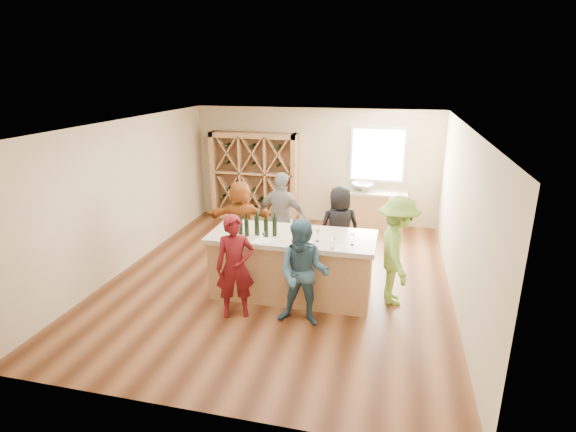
% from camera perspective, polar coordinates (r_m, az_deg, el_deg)
% --- Properties ---
extents(floor, '(6.00, 7.00, 0.10)m').
position_cam_1_polar(floor, '(8.35, -1.00, -8.22)').
color(floor, brown).
rests_on(floor, ground).
extents(ceiling, '(6.00, 7.00, 0.10)m').
position_cam_1_polar(ceiling, '(7.54, -1.12, 11.98)').
color(ceiling, white).
rests_on(ceiling, ground).
extents(wall_back, '(6.00, 0.10, 2.80)m').
position_cam_1_polar(wall_back, '(11.20, 3.50, 6.41)').
color(wall_back, beige).
rests_on(wall_back, ground).
extents(wall_front, '(6.00, 0.10, 2.80)m').
position_cam_1_polar(wall_front, '(4.72, -12.03, -10.75)').
color(wall_front, beige).
rests_on(wall_front, ground).
extents(wall_left, '(0.10, 7.00, 2.80)m').
position_cam_1_polar(wall_left, '(9.05, -20.12, 2.55)').
color(wall_left, beige).
rests_on(wall_left, ground).
extents(wall_right, '(0.10, 7.00, 2.80)m').
position_cam_1_polar(wall_right, '(7.69, 21.55, -0.25)').
color(wall_right, beige).
rests_on(wall_right, ground).
extents(window_frame, '(1.30, 0.06, 1.30)m').
position_cam_1_polar(window_frame, '(10.90, 11.32, 7.65)').
color(window_frame, white).
rests_on(window_frame, wall_back).
extents(window_pane, '(1.18, 0.01, 1.18)m').
position_cam_1_polar(window_pane, '(10.87, 11.31, 7.62)').
color(window_pane, white).
rests_on(window_pane, wall_back).
extents(wine_rack, '(2.20, 0.45, 2.20)m').
position_cam_1_polar(wine_rack, '(11.34, -4.29, 5.00)').
color(wine_rack, tan).
rests_on(wine_rack, floor).
extents(back_counter_base, '(1.60, 0.58, 0.86)m').
position_cam_1_polar(back_counter_base, '(10.95, 10.31, 0.64)').
color(back_counter_base, tan).
rests_on(back_counter_base, floor).
extents(back_counter_top, '(1.70, 0.62, 0.06)m').
position_cam_1_polar(back_counter_top, '(10.82, 10.45, 2.97)').
color(back_counter_top, '#BDB09B').
rests_on(back_counter_top, back_counter_base).
extents(sink, '(0.54, 0.54, 0.19)m').
position_cam_1_polar(sink, '(10.80, 9.42, 3.67)').
color(sink, silver).
rests_on(sink, back_counter_top).
extents(faucet, '(0.02, 0.02, 0.30)m').
position_cam_1_polar(faucet, '(10.97, 9.51, 4.18)').
color(faucet, silver).
rests_on(faucet, back_counter_top).
extents(tasting_counter_base, '(2.60, 1.00, 1.00)m').
position_cam_1_polar(tasting_counter_base, '(7.57, 0.52, -6.50)').
color(tasting_counter_base, tan).
rests_on(tasting_counter_base, floor).
extents(tasting_counter_top, '(2.72, 1.12, 0.08)m').
position_cam_1_polar(tasting_counter_top, '(7.36, 0.53, -2.68)').
color(tasting_counter_top, '#BDB09B').
rests_on(tasting_counter_top, tasting_counter_base).
extents(wine_bottle_a, '(0.07, 0.07, 0.27)m').
position_cam_1_polar(wine_bottle_a, '(7.38, -6.04, -1.27)').
color(wine_bottle_a, black).
rests_on(wine_bottle_a, tasting_counter_top).
extents(wine_bottle_b, '(0.07, 0.07, 0.29)m').
position_cam_1_polar(wine_bottle_b, '(7.27, -5.27, -1.47)').
color(wine_bottle_b, black).
rests_on(wine_bottle_b, tasting_counter_top).
extents(wine_bottle_c, '(0.10, 0.10, 0.32)m').
position_cam_1_polar(wine_bottle_c, '(7.30, -3.97, -1.25)').
color(wine_bottle_c, black).
rests_on(wine_bottle_c, tasting_counter_top).
extents(wine_bottle_d, '(0.08, 0.08, 0.29)m').
position_cam_1_polar(wine_bottle_d, '(7.22, -2.81, -1.56)').
color(wine_bottle_d, black).
rests_on(wine_bottle_d, tasting_counter_top).
extents(wine_bottle_e, '(0.08, 0.08, 0.31)m').
position_cam_1_polar(wine_bottle_e, '(7.26, -1.70, -1.36)').
color(wine_bottle_e, black).
rests_on(wine_bottle_e, tasting_counter_top).
extents(wine_glass_a, '(0.08, 0.08, 0.19)m').
position_cam_1_polar(wine_glass_a, '(6.95, -3.17, -2.79)').
color(wine_glass_a, white).
rests_on(wine_glass_a, tasting_counter_top).
extents(wine_glass_b, '(0.07, 0.07, 0.16)m').
position_cam_1_polar(wine_glass_b, '(6.87, 1.37, -3.14)').
color(wine_glass_b, white).
rests_on(wine_glass_b, tasting_counter_top).
extents(wine_glass_c, '(0.08, 0.08, 0.17)m').
position_cam_1_polar(wine_glass_c, '(6.80, 5.73, -3.44)').
color(wine_glass_c, white).
rests_on(wine_glass_c, tasting_counter_top).
extents(wine_glass_d, '(0.09, 0.09, 0.20)m').
position_cam_1_polar(wine_glass_d, '(7.05, 3.76, -2.46)').
color(wine_glass_d, white).
rests_on(wine_glass_d, tasting_counter_top).
extents(wine_glass_e, '(0.07, 0.07, 0.17)m').
position_cam_1_polar(wine_glass_e, '(6.97, 8.17, -2.98)').
color(wine_glass_e, white).
rests_on(wine_glass_e, tasting_counter_top).
extents(tasting_menu_a, '(0.32, 0.38, 0.00)m').
position_cam_1_polar(tasting_menu_a, '(7.11, -3.23, -3.11)').
color(tasting_menu_a, white).
rests_on(tasting_menu_a, tasting_counter_top).
extents(tasting_menu_b, '(0.35, 0.39, 0.00)m').
position_cam_1_polar(tasting_menu_b, '(6.98, 1.64, -3.50)').
color(tasting_menu_b, white).
rests_on(tasting_menu_b, tasting_counter_top).
extents(tasting_menu_c, '(0.22, 0.29, 0.00)m').
position_cam_1_polar(tasting_menu_c, '(6.87, 6.75, -4.00)').
color(tasting_menu_c, white).
rests_on(tasting_menu_c, tasting_counter_top).
extents(person_near_left, '(0.71, 0.62, 1.62)m').
position_cam_1_polar(person_near_left, '(6.87, -6.73, -6.43)').
color(person_near_left, '#590F14').
rests_on(person_near_left, floor).
extents(person_near_right, '(0.79, 0.44, 1.63)m').
position_cam_1_polar(person_near_right, '(6.61, 1.97, -7.33)').
color(person_near_right, '#335972').
rests_on(person_near_right, floor).
extents(person_server, '(0.69, 1.22, 1.80)m').
position_cam_1_polar(person_server, '(7.40, 13.69, -4.30)').
color(person_server, '#8CC64C').
rests_on(person_server, floor).
extents(person_far_mid, '(1.14, 0.72, 1.81)m').
position_cam_1_polar(person_far_mid, '(8.73, -0.76, -0.26)').
color(person_far_mid, slate).
rests_on(person_far_mid, floor).
extents(person_far_right, '(0.92, 0.76, 1.61)m').
position_cam_1_polar(person_far_right, '(8.55, 6.54, -1.51)').
color(person_far_right, black).
rests_on(person_far_right, floor).
extents(person_far_left, '(1.53, 0.75, 1.58)m').
position_cam_1_polar(person_far_left, '(9.10, -6.02, -0.35)').
color(person_far_left, '#994C19').
rests_on(person_far_left, floor).
extents(wine_glass_f, '(0.07, 0.07, 0.18)m').
position_cam_1_polar(wine_glass_f, '(7.51, 0.50, -1.20)').
color(wine_glass_f, white).
rests_on(wine_glass_f, tasting_counter_top).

